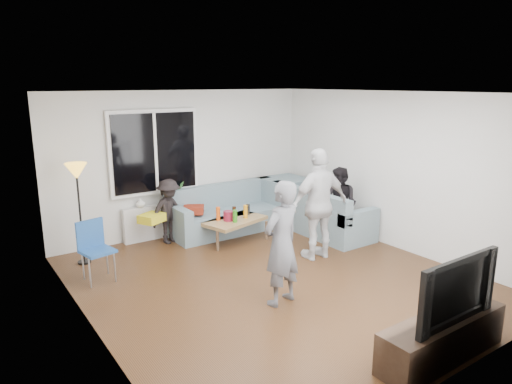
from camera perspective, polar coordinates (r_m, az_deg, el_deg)
floor at (r=6.73m, az=2.25°, el=-10.85°), size 5.00×5.50×0.04m
ceiling at (r=6.14m, az=2.48°, el=12.26°), size 5.00×5.50×0.04m
wall_back at (r=8.63m, az=-8.81°, el=3.62°), size 5.00×0.04×2.60m
wall_front at (r=4.50m, az=24.25°, el=-6.47°), size 5.00×0.04×2.60m
wall_left at (r=5.23m, az=-20.30°, el=-3.43°), size 0.04×5.50×2.60m
wall_right at (r=8.04m, az=16.86°, el=2.50°), size 0.04×5.50×2.60m
window_frame at (r=8.28m, az=-12.37°, el=4.81°), size 1.62×0.06×1.47m
window_glass at (r=8.24m, az=-12.26°, el=4.78°), size 1.50×0.02×1.35m
window_mullion at (r=8.23m, az=-12.23°, el=4.77°), size 0.05×0.03×1.35m
radiator at (r=8.51m, az=-11.85°, el=-3.51°), size 1.30×0.12×0.62m
potted_plant at (r=8.51m, az=-9.41°, el=0.06°), size 0.23×0.20×0.37m
vase at (r=8.26m, az=-14.02°, el=-1.31°), size 0.19×0.19×0.16m
sofa_back_section at (r=8.70m, az=-3.21°, el=-2.07°), size 2.30×0.85×0.85m
sofa_right_section at (r=8.68m, az=8.14°, el=-2.22°), size 2.00×0.85×0.85m
sofa_corner at (r=9.43m, az=3.59°, el=-0.86°), size 0.85×0.85×0.85m
cushion_yellow at (r=7.99m, az=-12.70°, el=-3.15°), size 0.48×0.46×0.14m
cushion_red at (r=8.39m, az=-7.69°, el=-2.16°), size 0.46×0.44×0.13m
coffee_table at (r=8.19m, az=-2.60°, el=-4.70°), size 1.21×0.86×0.40m
pitcher at (r=8.03m, az=-3.43°, el=-2.95°), size 0.17×0.17×0.17m
side_chair at (r=6.88m, az=-18.88°, el=-6.98°), size 0.48×0.48×0.86m
floor_lamp at (r=7.52m, az=-20.80°, el=-2.62°), size 0.32×0.32×1.56m
player_left at (r=5.77m, az=3.15°, el=-6.33°), size 0.65×0.49×1.59m
player_right at (r=7.30m, az=7.77°, el=-1.51°), size 1.06×0.51×1.76m
spectator_right at (r=8.31m, az=10.33°, el=-1.43°), size 0.62×0.72×1.29m
spectator_back at (r=8.15m, az=-10.63°, el=-2.34°), size 0.82×0.61×1.13m
tv_console at (r=5.25m, az=21.91°, el=-16.30°), size 1.60×0.40×0.44m
television at (r=5.01m, az=22.47°, el=-10.72°), size 1.18×0.15×0.68m
bottle_b at (r=7.92m, az=-2.59°, el=-2.99°), size 0.08×0.08×0.22m
bottle_e at (r=8.39m, az=-1.00°, el=-2.14°), size 0.07×0.07×0.19m
bottle_c at (r=8.21m, az=-2.71°, el=-2.47°), size 0.07×0.07×0.20m
bottle_d at (r=8.16m, az=-1.30°, el=-2.42°), size 0.07×0.07×0.23m
bottle_a at (r=8.05m, az=-4.68°, el=-2.67°), size 0.07×0.07×0.24m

